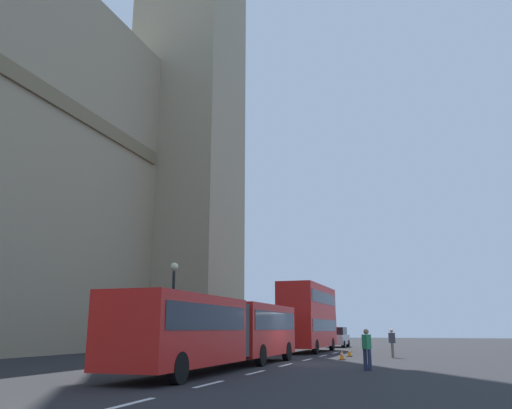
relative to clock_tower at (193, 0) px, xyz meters
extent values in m
plane|color=#262628|center=(-19.40, -15.99, -37.87)|extent=(160.00, 160.00, 0.00)
cube|color=silver|center=(-34.68, -15.99, -37.87)|extent=(2.20, 0.16, 0.01)
cube|color=silver|center=(-30.08, -15.99, -37.87)|extent=(2.20, 0.16, 0.01)
cube|color=silver|center=(-25.48, -15.99, -37.87)|extent=(2.20, 0.16, 0.01)
cube|color=silver|center=(-20.88, -15.99, -37.87)|extent=(2.20, 0.16, 0.01)
cube|color=silver|center=(-16.28, -15.99, -37.87)|extent=(2.20, 0.16, 0.01)
cube|color=silver|center=(-11.68, -15.99, -37.87)|extent=(2.20, 0.16, 0.01)
cube|color=silver|center=(-7.08, -15.99, -37.87)|extent=(2.20, 0.16, 0.01)
cube|color=tan|center=(0.00, 0.01, -12.65)|extent=(9.33, 9.33, 50.44)
cone|color=#565147|center=(-11.54, 4.01, -7.75)|extent=(2.40, 2.40, 4.22)
cube|color=red|center=(-19.87, -13.99, -36.22)|extent=(7.51, 2.50, 2.50)
cube|color=#1E232D|center=(-19.87, -13.99, -35.77)|extent=(6.91, 2.54, 0.90)
cube|color=red|center=(-28.27, -13.99, -36.22)|extent=(7.51, 2.50, 2.50)
cube|color=#1E232D|center=(-28.27, -13.99, -35.77)|extent=(6.91, 2.54, 0.90)
cylinder|color=#3F3F3F|center=(-24.07, -13.99, -36.22)|extent=(2.38, 2.38, 2.25)
cylinder|color=black|center=(-17.46, -15.11, -37.37)|extent=(1.00, 0.30, 1.00)
cylinder|color=black|center=(-22.12, -15.11, -37.37)|extent=(1.00, 0.30, 1.00)
cylinder|color=black|center=(-30.53, -15.11, -37.37)|extent=(1.00, 0.30, 1.00)
cube|color=red|center=(-6.81, -13.99, -36.27)|extent=(9.74, 2.50, 2.40)
cube|color=#1E232D|center=(-6.81, -13.99, -35.92)|extent=(8.77, 2.54, 0.84)
cube|color=red|center=(-6.81, -13.99, -34.02)|extent=(9.55, 2.50, 2.10)
cube|color=#1E232D|center=(-6.81, -13.99, -33.92)|extent=(8.77, 2.54, 0.84)
cylinder|color=black|center=(-3.70, -15.11, -37.37)|extent=(1.00, 0.30, 1.00)
cylinder|color=black|center=(-9.93, -15.11, -37.37)|extent=(1.00, 0.30, 1.00)
cube|color=#B7B7BC|center=(4.76, -14.09, -37.17)|extent=(4.40, 1.80, 0.90)
cube|color=black|center=(4.56, -14.09, -36.37)|extent=(2.46, 1.66, 0.70)
cylinder|color=black|center=(6.17, -14.90, -37.55)|extent=(0.64, 0.30, 0.64)
cylinder|color=black|center=(3.35, -14.90, -37.55)|extent=(0.64, 0.30, 0.64)
cube|color=black|center=(-15.76, -17.86, -37.86)|extent=(0.36, 0.36, 0.03)
cone|color=orange|center=(-15.76, -17.86, -37.57)|extent=(0.28, 0.28, 0.55)
cylinder|color=white|center=(-15.76, -17.86, -37.54)|extent=(0.17, 0.17, 0.08)
cube|color=black|center=(-12.12, -17.75, -37.86)|extent=(0.36, 0.36, 0.03)
cone|color=orange|center=(-12.12, -17.75, -37.57)|extent=(0.28, 0.28, 0.55)
cylinder|color=white|center=(-12.12, -17.75, -37.54)|extent=(0.17, 0.17, 0.08)
cylinder|color=black|center=(-20.28, -9.49, -37.72)|extent=(0.32, 0.32, 0.30)
cylinder|color=black|center=(-20.28, -9.49, -35.47)|extent=(0.16, 0.16, 4.80)
sphere|color=beige|center=(-20.28, -9.49, -32.82)|extent=(0.44, 0.44, 0.44)
cylinder|color=#262D4C|center=(-23.00, -20.20, -37.44)|extent=(0.16, 0.16, 0.86)
cylinder|color=#262D4C|center=(-22.92, -20.01, -37.44)|extent=(0.16, 0.16, 0.86)
cube|color=#267F4C|center=(-22.96, -20.11, -36.71)|extent=(0.46, 0.37, 0.60)
sphere|color=#936B4C|center=(-22.96, -20.11, -36.29)|extent=(0.22, 0.22, 0.22)
cylinder|color=#726651|center=(-12.82, -20.45, -37.44)|extent=(0.16, 0.16, 0.86)
cylinder|color=#726651|center=(-12.62, -20.43, -37.44)|extent=(0.16, 0.16, 0.86)
cube|color=#3F3F47|center=(-12.72, -20.44, -36.71)|extent=(0.27, 0.41, 0.60)
sphere|color=tan|center=(-12.72, -20.44, -36.29)|extent=(0.22, 0.22, 0.22)
camera|label=1|loc=(-45.65, -22.75, -36.18)|focal=35.81mm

